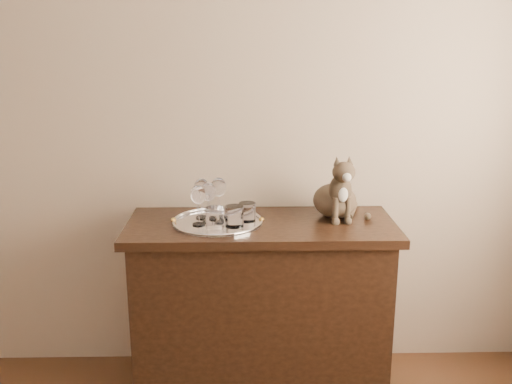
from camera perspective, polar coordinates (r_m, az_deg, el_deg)
wall_back at (r=2.79m, az=-12.22°, el=8.72°), size 4.00×0.10×2.70m
sideboard at (r=2.71m, az=0.49°, el=-11.64°), size 1.20×0.50×0.85m
tray at (r=2.53m, az=-3.86°, el=-3.11°), size 0.40×0.40×0.01m
wine_glass_a at (r=2.57m, az=-5.43°, el=-0.64°), size 0.07×0.07×0.18m
wine_glass_b at (r=2.58m, az=-3.76°, el=-0.55°), size 0.07×0.07×0.18m
wine_glass_c at (r=2.48m, az=-5.79°, el=-1.31°), size 0.07×0.07×0.18m
wine_glass_d at (r=2.52m, az=-4.78°, el=-1.02°), size 0.07×0.07×0.18m
tumbler_a at (r=2.46m, az=-2.18°, el=-2.44°), size 0.08×0.08×0.09m
tumbler_b at (r=2.45m, az=-4.12°, el=-2.58°), size 0.08×0.08×0.09m
tumbler_c at (r=2.53m, az=-0.88°, el=-2.01°), size 0.07×0.07×0.08m
cat at (r=2.62m, az=7.94°, el=0.74°), size 0.34×0.32×0.30m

